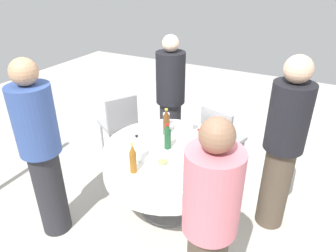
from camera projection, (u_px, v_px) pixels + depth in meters
ground_plane at (168, 208)px, 3.22m from camera, size 10.00×10.00×0.00m
dining_table at (168, 161)px, 2.95m from camera, size 1.25×1.25×0.74m
bottle_dark_green_left at (168, 137)px, 2.81m from camera, size 0.06×0.06×0.25m
bottle_amber_north at (133, 159)px, 2.48m from camera, size 0.06×0.06×0.27m
bottle_brown_rear at (166, 123)px, 3.05m from camera, size 0.07×0.07×0.28m
bottle_clear_right at (198, 145)px, 2.65m from camera, size 0.06×0.06×0.30m
bottle_clear_south at (137, 149)px, 2.62m from camera, size 0.07×0.07×0.26m
wine_glass_right at (193, 121)px, 3.13m from camera, size 0.08×0.08×0.14m
wine_glass_south at (166, 117)px, 3.24m from camera, size 0.07×0.07×0.14m
plate_mid at (163, 163)px, 2.63m from camera, size 0.21×0.21×0.04m
plate_far at (149, 128)px, 3.20m from camera, size 0.25×0.25×0.02m
plate_west at (204, 147)px, 2.87m from camera, size 0.25×0.25×0.04m
fork_north at (204, 170)px, 2.56m from camera, size 0.09×0.17×0.00m
spoon_rear at (151, 146)px, 2.90m from camera, size 0.03×0.18×0.00m
fork_right at (125, 146)px, 2.90m from camera, size 0.16×0.10×0.00m
person_left at (41, 150)px, 2.58m from camera, size 0.34×0.34×1.66m
person_north at (209, 228)px, 1.88m from camera, size 0.34×0.34×1.57m
person_rear at (170, 100)px, 3.66m from camera, size 0.34×0.34×1.60m
person_right at (283, 145)px, 2.66m from camera, size 0.34×0.34×1.66m
chair_inner at (120, 121)px, 3.86m from camera, size 0.55×0.55×0.87m
chair_outer at (220, 136)px, 3.53m from camera, size 0.50×0.50×0.87m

